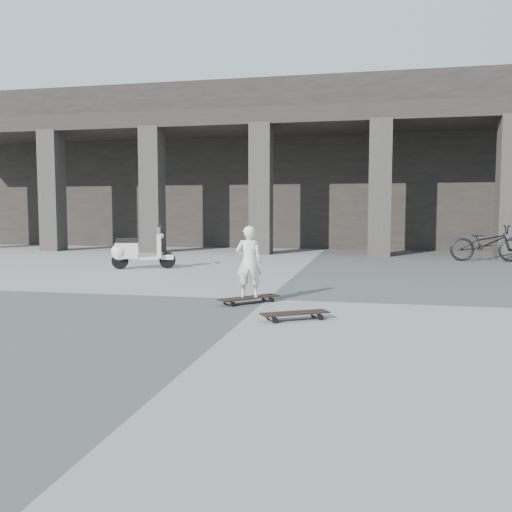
% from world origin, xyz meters
% --- Properties ---
extents(ground, '(90.00, 90.00, 0.00)m').
position_xyz_m(ground, '(0.00, 0.00, 0.00)').
color(ground, '#4A4A48').
rests_on(ground, ground).
extents(colonnade, '(28.00, 8.82, 6.00)m').
position_xyz_m(colonnade, '(-0.00, 13.77, 3.03)').
color(colonnade, black).
rests_on(colonnade, ground).
extents(longboard, '(0.82, 0.84, 0.10)m').
position_xyz_m(longboard, '(-0.19, -0.39, 0.08)').
color(longboard, black).
rests_on(longboard, ground).
extents(skateboard_spare, '(0.84, 0.62, 0.10)m').
position_xyz_m(skateboard_spare, '(0.63, -1.45, 0.08)').
color(skateboard_spare, black).
rests_on(skateboard_spare, ground).
extents(child, '(0.41, 0.31, 1.03)m').
position_xyz_m(child, '(-0.19, -0.39, 0.61)').
color(child, silver).
rests_on(child, longboard).
extents(scooter, '(1.41, 0.74, 1.02)m').
position_xyz_m(scooter, '(-3.84, 3.64, 0.40)').
color(scooter, black).
rests_on(scooter, ground).
extents(bicycle, '(1.85, 0.67, 0.96)m').
position_xyz_m(bicycle, '(4.55, 7.30, 0.48)').
color(bicycle, black).
rests_on(bicycle, ground).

